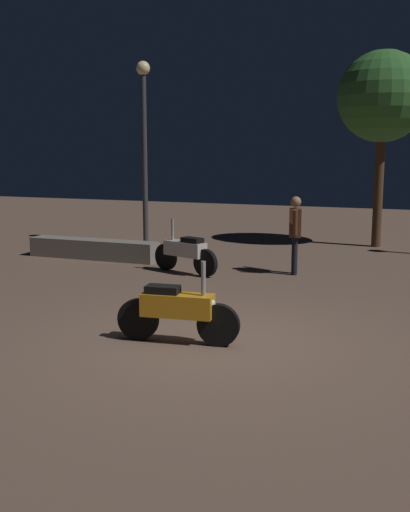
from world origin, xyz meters
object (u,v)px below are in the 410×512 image
Objects in this scene: motorcycle_orange_foreground at (177,310)px; person_rider_beside at (295,228)px; motorcycle_white_parked_left at (185,252)px; streetlamp_near at (144,129)px.

motorcycle_orange_foreground is 5.05m from person_rider_beside.
streetlamp_near reaches higher than motorcycle_white_parked_left.
motorcycle_orange_foreground is 1.04× the size of motorcycle_white_parked_left.
person_rider_beside is (2.12, 0.72, 0.50)m from motorcycle_white_parked_left.
person_rider_beside reaches higher than motorcycle_white_parked_left.
streetlamp_near reaches higher than person_rider_beside.
person_rider_beside is 0.33× the size of streetlamp_near.
motorcycle_white_parked_left is 2.29m from person_rider_beside.
person_rider_beside is at bearing -141.68° from motorcycle_white_parked_left.
motorcycle_orange_foreground is at bearing -106.71° from person_rider_beside.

